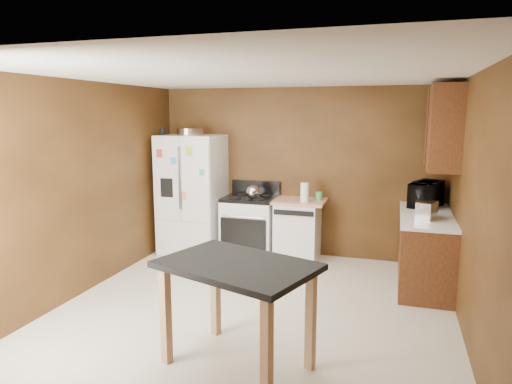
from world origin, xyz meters
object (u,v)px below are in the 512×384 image
at_px(pen_cup, 162,131).
at_px(microwave, 426,195).
at_px(kettle, 253,192).
at_px(green_canister, 319,196).
at_px(dishwasher, 298,229).
at_px(refrigerator, 192,194).
at_px(paper_towel, 305,193).
at_px(gas_range, 250,225).
at_px(roasting_pan, 190,132).
at_px(toaster, 427,210).
at_px(island, 237,279).

bearing_deg(pen_cup, microwave, 2.94).
bearing_deg(microwave, kettle, 116.61).
height_order(green_canister, dishwasher, green_canister).
bearing_deg(refrigerator, kettle, -4.13).
bearing_deg(paper_towel, green_canister, 52.42).
distance_m(microwave, dishwasher, 1.83).
xyz_separation_m(paper_towel, green_canister, (0.16, 0.21, -0.08)).
xyz_separation_m(pen_cup, gas_range, (1.31, 0.20, -1.39)).
distance_m(roasting_pan, pen_cup, 0.41).
xyz_separation_m(paper_towel, gas_range, (-0.84, 0.12, -0.56)).
bearing_deg(roasting_pan, toaster, -12.38).
bearing_deg(kettle, toaster, -15.55).
relative_size(pen_cup, paper_towel, 0.39).
relative_size(roasting_pan, microwave, 0.73).
bearing_deg(gas_range, dishwasher, 1.94).
height_order(pen_cup, microwave, pen_cup).
relative_size(green_canister, gas_range, 0.11).
xyz_separation_m(roasting_pan, kettle, (1.00, -0.08, -0.85)).
distance_m(green_canister, microwave, 1.45).
bearing_deg(toaster, island, -105.23).
xyz_separation_m(roasting_pan, paper_towel, (1.77, -0.07, -0.82)).
relative_size(gas_range, island, 0.76).
relative_size(green_canister, dishwasher, 0.13).
bearing_deg(refrigerator, pen_cup, -161.27).
bearing_deg(refrigerator, dishwasher, 2.99).
relative_size(paper_towel, microwave, 0.49).
distance_m(refrigerator, island, 3.38).
distance_m(paper_towel, microwave, 1.61).
bearing_deg(paper_towel, toaster, -22.75).
relative_size(kettle, green_canister, 1.65).
relative_size(roasting_pan, paper_towel, 1.47).
relative_size(roasting_pan, pen_cup, 3.73).
bearing_deg(paper_towel, roasting_pan, 177.61).
bearing_deg(gas_range, paper_towel, -8.29).
bearing_deg(island, kettle, 105.09).
height_order(pen_cup, refrigerator, pen_cup).
xyz_separation_m(kettle, microwave, (2.36, 0.13, 0.05)).
bearing_deg(toaster, paper_towel, 178.01).
relative_size(refrigerator, dishwasher, 2.02).
relative_size(pen_cup, toaster, 0.37).
height_order(kettle, island, kettle).
relative_size(roasting_pan, dishwasher, 0.45).
bearing_deg(toaster, microwave, 108.50).
xyz_separation_m(refrigerator, island, (1.75, -2.89, -0.13)).
xyz_separation_m(roasting_pan, gas_range, (0.92, 0.05, -1.39)).
xyz_separation_m(gas_range, island, (0.84, -2.95, 0.31)).
relative_size(dishwasher, island, 0.62).
xyz_separation_m(roasting_pan, dishwasher, (1.64, 0.07, -1.40)).
height_order(dishwasher, island, island).
xyz_separation_m(green_canister, microwave, (1.44, -0.09, 0.10)).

